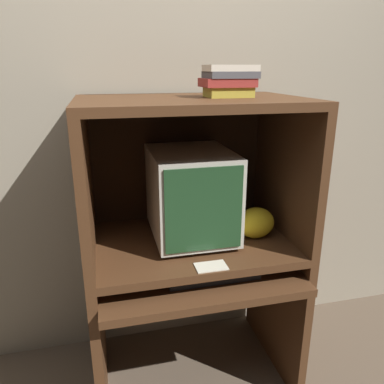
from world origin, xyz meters
TOP-DOWN VIEW (x-y plane):
  - wall_back at (0.00, 0.71)m, footprint 6.00×0.06m
  - desk_base at (0.00, 0.27)m, footprint 0.96×0.72m
  - desk_monitor_shelf at (0.00, 0.32)m, footprint 0.96×0.65m
  - hutch_upper at (0.00, 0.36)m, footprint 0.96×0.65m
  - crt_monitor at (0.01, 0.36)m, footprint 0.36×0.46m
  - keyboard at (0.04, 0.15)m, footprint 0.40×0.17m
  - mouse at (0.30, 0.15)m, footprint 0.06×0.04m
  - snack_bag at (0.30, 0.28)m, footprint 0.18×0.13m
  - book_stack at (0.16, 0.32)m, footprint 0.22×0.17m
  - paper_card at (0.01, 0.05)m, footprint 0.13×0.08m

SIDE VIEW (x-z plane):
  - desk_base at x=0.00m, z-range 0.09..0.76m
  - keyboard at x=0.04m, z-range 0.67..0.69m
  - mouse at x=0.30m, z-range 0.67..0.70m
  - desk_monitor_shelf at x=0.00m, z-range 0.69..0.79m
  - paper_card at x=0.01m, z-range 0.77..0.77m
  - snack_bag at x=0.30m, z-range 0.77..0.92m
  - crt_monitor at x=0.01m, z-range 0.78..1.19m
  - hutch_upper at x=0.00m, z-range 0.87..1.52m
  - wall_back at x=0.00m, z-range 0.00..2.60m
  - book_stack at x=0.16m, z-range 1.42..1.55m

